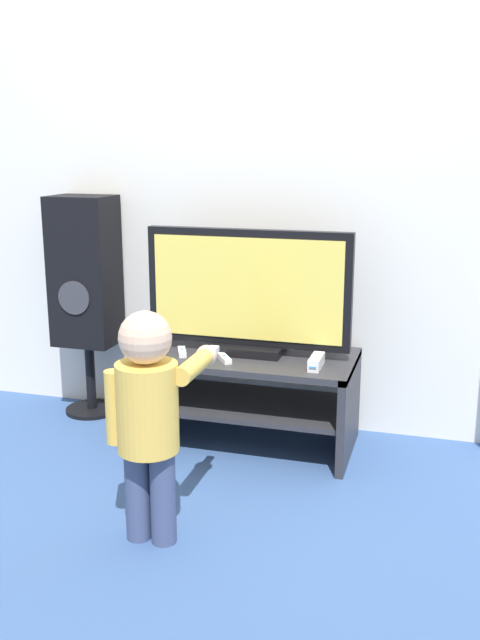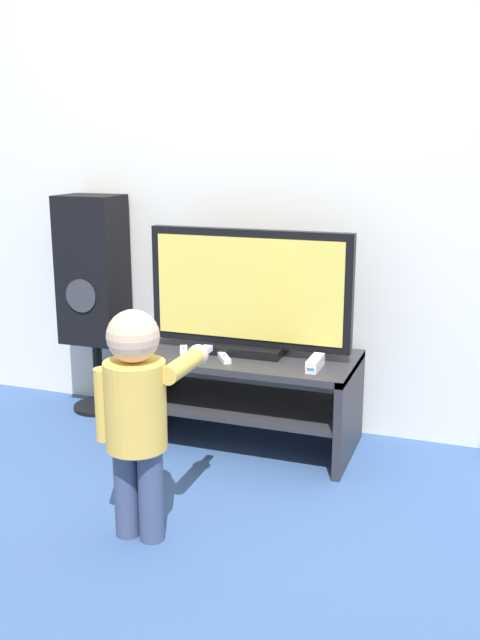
% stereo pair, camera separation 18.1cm
% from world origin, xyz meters
% --- Properties ---
extents(ground_plane, '(16.00, 16.00, 0.00)m').
position_xyz_m(ground_plane, '(0.00, 0.00, 0.00)').
color(ground_plane, '#38568C').
extents(wall_back, '(10.00, 0.06, 2.60)m').
position_xyz_m(wall_back, '(0.00, 0.60, 1.30)').
color(wall_back, silver).
rests_on(wall_back, ground_plane).
extents(tv_stand, '(1.01, 0.52, 0.44)m').
position_xyz_m(tv_stand, '(0.00, 0.26, 0.29)').
color(tv_stand, '#2D2D33').
rests_on(tv_stand, ground_plane).
extents(television, '(0.96, 0.20, 0.58)m').
position_xyz_m(television, '(0.00, 0.28, 0.73)').
color(television, black).
rests_on(television, tv_stand).
extents(game_console, '(0.05, 0.17, 0.05)m').
position_xyz_m(game_console, '(0.35, 0.15, 0.47)').
color(game_console, white).
rests_on(game_console, tv_stand).
extents(remote_primary, '(0.08, 0.13, 0.03)m').
position_xyz_m(remote_primary, '(-0.29, 0.18, 0.45)').
color(remote_primary, white).
rests_on(remote_primary, tv_stand).
extents(remote_secondary, '(0.10, 0.13, 0.03)m').
position_xyz_m(remote_secondary, '(-0.07, 0.13, 0.45)').
color(remote_secondary, white).
rests_on(remote_secondary, tv_stand).
extents(child, '(0.32, 0.48, 0.85)m').
position_xyz_m(child, '(-0.09, -0.65, 0.50)').
color(child, '#3F4C72').
rests_on(child, ground_plane).
extents(speaker_tower, '(0.31, 0.28, 1.14)m').
position_xyz_m(speaker_tower, '(-0.91, 0.43, 0.73)').
color(speaker_tower, black).
rests_on(speaker_tower, ground_plane).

